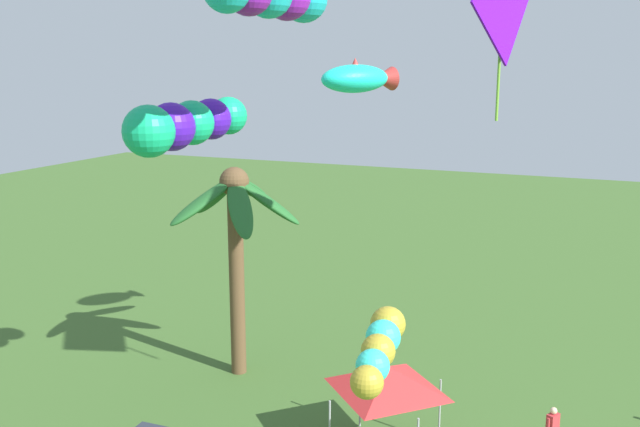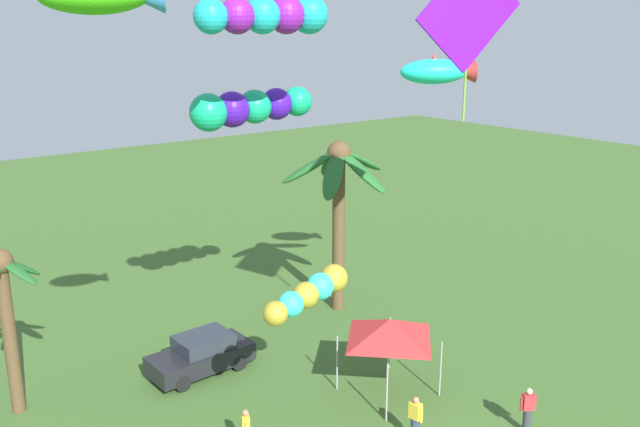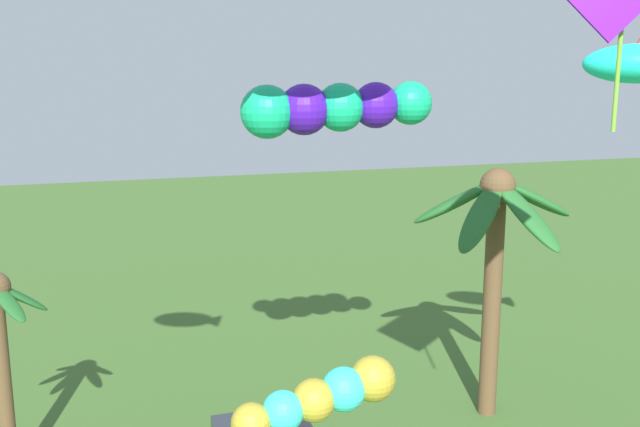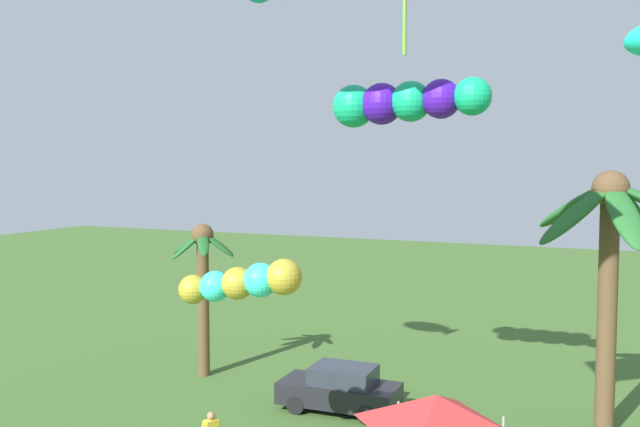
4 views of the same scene
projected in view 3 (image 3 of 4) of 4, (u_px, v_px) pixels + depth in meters
The scene contains 3 objects.
palm_tree_0 at pixel (496, 233), 23.01m from camera, with size 5.10×4.88×7.91m.
kite_tube_0 at pixel (322, 397), 13.48m from camera, with size 3.09×1.06×1.19m.
kite_tube_3 at pixel (331, 108), 18.82m from camera, with size 4.92×1.34×1.37m.
Camera 3 is at (-6.19, -8.50, 11.37)m, focal length 42.57 mm.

